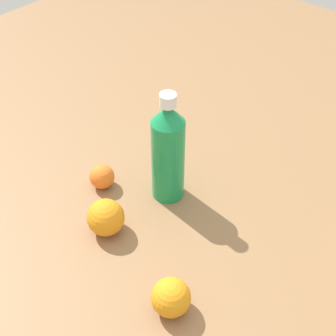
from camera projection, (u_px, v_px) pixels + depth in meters
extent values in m
plane|color=olive|center=(187.00, 195.00, 1.17)|extent=(2.40, 2.40, 0.00)
cylinder|color=#198C4C|center=(168.00, 160.00, 1.10)|extent=(0.08, 0.08, 0.21)
cone|color=#198C4C|center=(168.00, 114.00, 1.02)|extent=(0.08, 0.08, 0.04)
cylinder|color=white|center=(168.00, 100.00, 1.00)|extent=(0.04, 0.04, 0.03)
sphere|color=orange|center=(106.00, 217.00, 1.06)|extent=(0.08, 0.08, 0.08)
sphere|color=orange|center=(171.00, 297.00, 0.91)|extent=(0.08, 0.08, 0.08)
sphere|color=orange|center=(102.00, 177.00, 1.17)|extent=(0.06, 0.06, 0.06)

